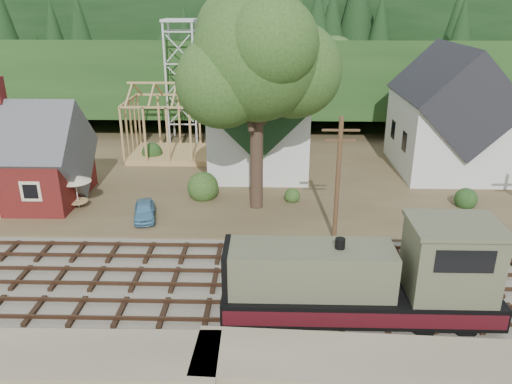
{
  "coord_description": "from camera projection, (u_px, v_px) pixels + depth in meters",
  "views": [
    {
      "loc": [
        2.87,
        -23.01,
        14.32
      ],
      "look_at": [
        2.07,
        6.0,
        3.0
      ],
      "focal_mm": 35.0,
      "sensor_mm": 36.0,
      "label": 1
    }
  ],
  "objects": [
    {
      "name": "ground",
      "position": [
        214.0,
        284.0,
        26.71
      ],
      "size": [
        140.0,
        140.0,
        0.0
      ],
      "primitive_type": "plane",
      "color": "#384C1E",
      "rests_on": "ground"
    },
    {
      "name": "railroad_bed",
      "position": [
        214.0,
        283.0,
        26.68
      ],
      "size": [
        64.0,
        11.0,
        0.16
      ],
      "primitive_type": "cube",
      "color": "#726B5B",
      "rests_on": "ground"
    },
    {
      "name": "village_flat",
      "position": [
        236.0,
        172.0,
        43.42
      ],
      "size": [
        64.0,
        26.0,
        0.3
      ],
      "primitive_type": "cube",
      "color": "brown",
      "rests_on": "ground"
    },
    {
      "name": "hillside",
      "position": [
        248.0,
        114.0,
        65.82
      ],
      "size": [
        70.0,
        28.96,
        12.74
      ],
      "primitive_type": "cube",
      "rotation": [
        -0.17,
        0.0,
        0.0
      ],
      "color": "#1E3F19",
      "rests_on": "ground"
    },
    {
      "name": "ridge",
      "position": [
        252.0,
        93.0,
        80.72
      ],
      "size": [
        80.0,
        20.0,
        12.0
      ],
      "primitive_type": "cube",
      "color": "black",
      "rests_on": "ground"
    },
    {
      "name": "depot",
      "position": [
        9.0,
        162.0,
        36.19
      ],
      "size": [
        10.8,
        7.41,
        9.0
      ],
      "color": "#5B1415",
      "rests_on": "village_flat"
    },
    {
      "name": "church",
      "position": [
        260.0,
        111.0,
        43.1
      ],
      "size": [
        8.4,
        15.17,
        13.0
      ],
      "color": "silver",
      "rests_on": "village_flat"
    },
    {
      "name": "farmhouse",
      "position": [
        448.0,
        118.0,
        42.17
      ],
      "size": [
        8.4,
        10.8,
        10.6
      ],
      "color": "silver",
      "rests_on": "village_flat"
    },
    {
      "name": "timber_frame",
      "position": [
        174.0,
        126.0,
        46.16
      ],
      "size": [
        8.2,
        6.2,
        6.99
      ],
      "color": "tan",
      "rests_on": "village_flat"
    },
    {
      "name": "lattice_tower",
      "position": [
        181.0,
        44.0,
        49.29
      ],
      "size": [
        3.2,
        3.2,
        12.12
      ],
      "color": "silver",
      "rests_on": "village_flat"
    },
    {
      "name": "big_tree",
      "position": [
        259.0,
        66.0,
        32.33
      ],
      "size": [
        10.9,
        8.4,
        14.7
      ],
      "color": "#38281E",
      "rests_on": "village_flat"
    },
    {
      "name": "telegraph_pole_near",
      "position": [
        338.0,
        178.0,
        29.83
      ],
      "size": [
        2.2,
        0.28,
        8.0
      ],
      "color": "#4C331E",
      "rests_on": "ground"
    },
    {
      "name": "locomotive",
      "position": [
        371.0,
        280.0,
        22.92
      ],
      "size": [
        12.51,
        3.13,
        4.99
      ],
      "color": "black",
      "rests_on": "railroad_bed"
    },
    {
      "name": "car_blue",
      "position": [
        144.0,
        211.0,
        33.73
      ],
      "size": [
        2.1,
        3.68,
        1.18
      ],
      "primitive_type": "imported",
      "rotation": [
        0.0,
        0.0,
        0.22
      ],
      "color": "#5692B8",
      "rests_on": "village_flat"
    },
    {
      "name": "patio_set",
      "position": [
        75.0,
        180.0,
        35.07
      ],
      "size": [
        2.19,
        2.19,
        2.44
      ],
      "color": "silver",
      "rests_on": "village_flat"
    }
  ]
}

